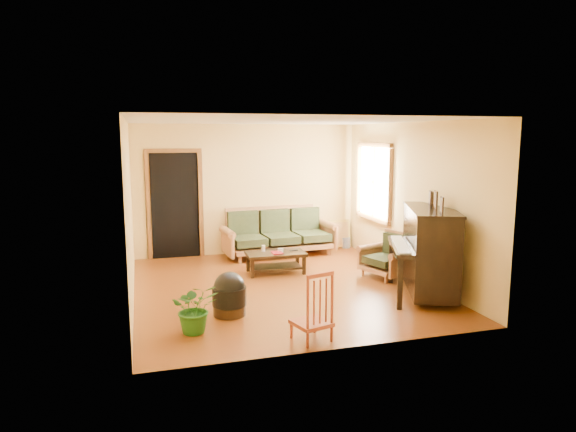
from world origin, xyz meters
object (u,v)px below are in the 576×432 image
object	(u,v)px
coffee_table	(276,263)
footstool	(229,299)
piano	(430,253)
ceramic_crock	(346,243)
sofa	(280,232)
potted_plant	(195,308)
armchair	(386,255)
red_chair	(311,305)

from	to	relation	value
coffee_table	footstool	distance (m)	2.19
piano	footstool	world-z (taller)	piano
piano	ceramic_crock	distance (m)	3.46
footstool	ceramic_crock	xyz separation A→B (m)	(3.10, 3.39, -0.11)
sofa	coffee_table	size ratio (longest dim) A/B	2.18
ceramic_crock	potted_plant	size ratio (longest dim) A/B	0.35
armchair	piano	distance (m)	1.15
footstool	red_chair	distance (m)	1.38
coffee_table	armchair	size ratio (longest dim) A/B	1.32
potted_plant	sofa	bearing A→B (deg)	60.33
armchair	ceramic_crock	world-z (taller)	armchair
ceramic_crock	potted_plant	world-z (taller)	potted_plant
red_chair	sofa	bearing A→B (deg)	63.42
armchair	footstool	xyz separation A→B (m)	(-2.85, -1.08, -0.16)
coffee_table	ceramic_crock	world-z (taller)	coffee_table
sofa	potted_plant	xyz separation A→B (m)	(-2.06, -3.62, -0.16)
coffee_table	armchair	xyz separation A→B (m)	(1.71, -0.79, 0.20)
footstool	red_chair	size ratio (longest dim) A/B	0.54
coffee_table	ceramic_crock	size ratio (longest dim) A/B	4.58
sofa	ceramic_crock	xyz separation A→B (m)	(1.54, 0.27, -0.36)
sofa	footstool	size ratio (longest dim) A/B	4.82
armchair	coffee_table	bearing A→B (deg)	135.89
coffee_table	sofa	bearing A→B (deg)	71.55
piano	red_chair	world-z (taller)	piano
sofa	armchair	xyz separation A→B (m)	(1.30, -2.04, -0.09)
potted_plant	red_chair	bearing A→B (deg)	-25.75
ceramic_crock	coffee_table	bearing A→B (deg)	-142.17
coffee_table	potted_plant	xyz separation A→B (m)	(-1.64, -2.37, 0.13)
armchair	red_chair	bearing A→B (deg)	-152.83
ceramic_crock	potted_plant	xyz separation A→B (m)	(-3.60, -3.89, 0.20)
footstool	ceramic_crock	world-z (taller)	footstool
sofa	ceramic_crock	world-z (taller)	sofa
armchair	potted_plant	bearing A→B (deg)	-174.27
piano	potted_plant	world-z (taller)	piano
coffee_table	footstool	world-z (taller)	footstool
red_chair	potted_plant	distance (m)	1.43
coffee_table	ceramic_crock	bearing A→B (deg)	37.83
potted_plant	ceramic_crock	bearing A→B (deg)	47.18
coffee_table	footstool	xyz separation A→B (m)	(-1.14, -1.87, 0.03)
sofa	armchair	world-z (taller)	sofa
coffee_table	armchair	world-z (taller)	armchair
red_chair	ceramic_crock	bearing A→B (deg)	46.59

